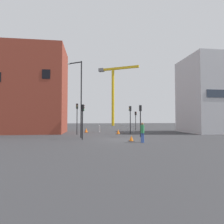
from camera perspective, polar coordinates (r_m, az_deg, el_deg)
The scene contains 16 objects.
ground at distance 19.53m, azimuth 2.09°, elevation -8.45°, with size 160.00×160.00×0.00m, color #333335.
brick_building at distance 31.41m, azimuth -23.87°, elevation 6.09°, with size 10.58×7.11×13.12m.
office_block at distance 34.51m, azimuth 29.50°, elevation 4.48°, with size 10.48×7.75×11.95m.
construction_crane at distance 61.66m, azimuth 0.46°, elevation 7.65°, with size 12.60×7.14×19.31m.
streetlamp_tall at distance 21.88m, azimuth -9.88°, elevation 5.73°, with size 1.79×1.06×8.85m.
traffic_light_corner at distance 19.65m, azimuth -9.03°, elevation -1.15°, with size 0.39×0.29×3.66m.
traffic_light_median at distance 26.29m, azimuth 5.62°, elevation -1.02°, with size 0.38×0.26×3.97m.
traffic_light_crosswalk at distance 22.38m, azimuth 8.70°, elevation -1.07°, with size 0.25×0.37×3.79m.
traffic_light_near at distance 36.22m, azimuth 7.27°, elevation -1.72°, with size 0.37×0.37×3.59m.
traffic_light_verge at distance 25.89m, azimuth -10.67°, elevation -0.58°, with size 0.28×0.38×4.26m.
pedestrian_walking at distance 17.11m, azimuth 9.31°, elevation -5.72°, with size 0.34×0.34×1.82m.
safety_barrier_right_run at distance 29.50m, azimuth 4.72°, elevation -5.24°, with size 2.26×0.39×1.08m.
safety_barrier_rear at distance 30.37m, azimuth -3.86°, elevation -5.16°, with size 0.32×2.04×1.08m.
traffic_cone_on_verge at distance 26.79m, azimuth 1.91°, elevation -6.09°, with size 0.66×0.66×0.67m.
traffic_cone_striped at distance 30.04m, azimuth -7.90°, elevation -5.63°, with size 0.68×0.68×0.69m.
traffic_cone_orange at distance 18.18m, azimuth 5.95°, elevation -8.09°, with size 0.55×0.55×0.55m.
Camera 1 is at (-3.08, -19.17, 2.11)m, focal length 29.82 mm.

